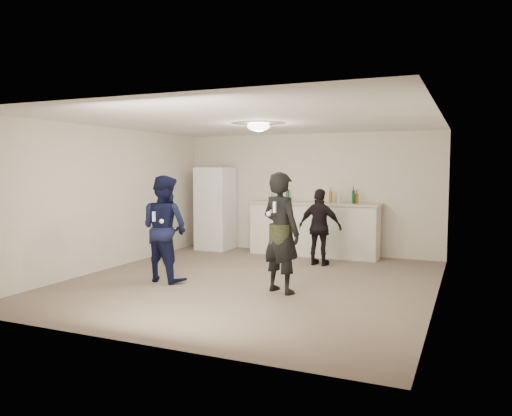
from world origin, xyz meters
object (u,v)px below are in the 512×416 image
at_px(counter, 314,230).
at_px(man, 164,228).
at_px(shaker, 270,197).
at_px(woman, 281,233).
at_px(spectator, 320,227).
at_px(fridge, 215,208).

relative_size(counter, man, 1.56).
height_order(shaker, man, man).
height_order(counter, shaker, shaker).
distance_m(woman, spectator, 2.17).
distance_m(counter, woman, 3.17).
bearing_deg(spectator, fridge, -12.22).
xyz_separation_m(woman, spectator, (-0.05, 2.16, -0.16)).
relative_size(fridge, shaker, 10.59).
bearing_deg(fridge, spectator, -18.55).
bearing_deg(counter, woman, -81.74).
bearing_deg(woman, shaker, -44.23).
distance_m(man, woman, 1.95).
distance_m(counter, spectator, 1.05).
relative_size(fridge, man, 1.08).
xyz_separation_m(counter, woman, (0.45, -3.12, 0.34)).
bearing_deg(shaker, spectator, -34.64).
bearing_deg(spectator, counter, -60.69).
bearing_deg(shaker, fridge, -177.74).
relative_size(counter, woman, 1.50).
xyz_separation_m(fridge, spectator, (2.64, -0.89, -0.19)).
bearing_deg(counter, spectator, -67.02).
height_order(man, woman, woman).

